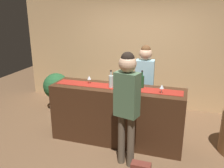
{
  "coord_description": "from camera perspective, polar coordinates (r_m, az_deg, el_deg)",
  "views": [
    {
      "loc": [
        1.11,
        -3.76,
        2.33
      ],
      "look_at": [
        -0.09,
        0.0,
        1.08
      ],
      "focal_mm": 38.82,
      "sensor_mm": 36.0,
      "label": 1
    }
  ],
  "objects": [
    {
      "name": "ground_plane",
      "position": [
        4.56,
        1.11,
        -13.09
      ],
      "size": [
        10.0,
        10.0,
        0.0
      ],
      "primitive_type": "plane",
      "color": "brown"
    },
    {
      "name": "back_wall",
      "position": [
        5.84,
        6.62,
        8.85
      ],
      "size": [
        6.0,
        0.12,
        2.9
      ],
      "primitive_type": "cube",
      "color": "tan",
      "rests_on": "ground"
    },
    {
      "name": "bar_counter",
      "position": [
        4.32,
        1.15,
        -7.24
      ],
      "size": [
        2.31,
        0.6,
        1.03
      ],
      "primitive_type": "cube",
      "color": "#3D2314",
      "rests_on": "ground"
    },
    {
      "name": "counter_runner_cloth",
      "position": [
        4.13,
        1.19,
        -0.74
      ],
      "size": [
        2.2,
        0.28,
        0.01
      ],
      "primitive_type": "cube",
      "color": "maroon",
      "rests_on": "bar_counter"
    },
    {
      "name": "wine_bottle_amber",
      "position": [
        4.13,
        4.23,
        0.83
      ],
      "size": [
        0.07,
        0.07,
        0.3
      ],
      "color": "brown",
      "rests_on": "bar_counter"
    },
    {
      "name": "wine_bottle_green",
      "position": [
        4.1,
        7.04,
        0.59
      ],
      "size": [
        0.07,
        0.07,
        0.3
      ],
      "color": "#194723",
      "rests_on": "bar_counter"
    },
    {
      "name": "wine_bottle_clear",
      "position": [
        4.09,
        -0.25,
        0.68
      ],
      "size": [
        0.07,
        0.07,
        0.3
      ],
      "color": "#B2C6C1",
      "rests_on": "bar_counter"
    },
    {
      "name": "wine_glass_near_customer",
      "position": [
        4.32,
        -5.4,
        1.44
      ],
      "size": [
        0.07,
        0.07,
        0.14
      ],
      "color": "silver",
      "rests_on": "bar_counter"
    },
    {
      "name": "wine_glass_mid_counter",
      "position": [
        3.9,
        11.65,
        -0.67
      ],
      "size": [
        0.07,
        0.07,
        0.14
      ],
      "color": "silver",
      "rests_on": "bar_counter"
    },
    {
      "name": "wine_glass_far_end",
      "position": [
        4.14,
        2.06,
        0.79
      ],
      "size": [
        0.07,
        0.07,
        0.14
      ],
      "color": "silver",
      "rests_on": "bar_counter"
    },
    {
      "name": "bartender",
      "position": [
        4.59,
        7.67,
        1.11
      ],
      "size": [
        0.35,
        0.24,
        1.68
      ],
      "rotation": [
        0.0,
        0.0,
        3.22
      ],
      "color": "#26262B",
      "rests_on": "ground"
    },
    {
      "name": "customer_sipping",
      "position": [
        3.46,
        3.53,
        -3.27
      ],
      "size": [
        0.38,
        0.28,
        1.76
      ],
      "rotation": [
        0.0,
        0.0,
        -0.25
      ],
      "color": "brown",
      "rests_on": "ground"
    },
    {
      "name": "potted_plant_tall",
      "position": [
        5.8,
        -12.94,
        -1.12
      ],
      "size": [
        0.6,
        0.6,
        0.88
      ],
      "color": "#9E9389",
      "rests_on": "ground"
    }
  ]
}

